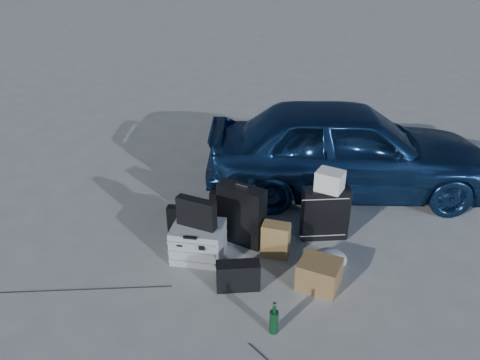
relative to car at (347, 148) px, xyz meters
name	(u,v)px	position (x,y,z in m)	size (l,w,h in m)	color
ground	(243,283)	(-0.83, -2.21, -0.62)	(60.00, 60.00, 0.00)	#A8A8A3
car	(347,148)	(0.00, 0.00, 0.00)	(1.45, 3.61, 1.23)	navy
pelican_case	(198,241)	(-1.39, -1.90, -0.42)	(0.53, 0.43, 0.38)	#AAACAF
laptop_bag	(196,213)	(-1.39, -1.90, -0.07)	(0.42, 0.11, 0.32)	black
briefcase	(188,222)	(-1.63, -1.56, -0.43)	(0.47, 0.10, 0.37)	black
suitcase_left	(242,215)	(-1.02, -1.51, -0.27)	(0.53, 0.19, 0.69)	black
suitcase_right	(325,213)	(-0.14, -1.19, -0.31)	(0.51, 0.19, 0.62)	black
white_carton	(330,181)	(-0.12, -1.21, 0.11)	(0.28, 0.22, 0.22)	white
duffel_bag	(237,202)	(-1.22, -0.95, -0.46)	(0.64, 0.27, 0.32)	black
flat_box_white	(239,188)	(-1.20, -0.94, -0.26)	(0.40, 0.30, 0.07)	white
flat_box_black	(239,184)	(-1.19, -0.96, -0.20)	(0.25, 0.18, 0.05)	black
kraft_bag	(276,240)	(-0.60, -1.67, -0.42)	(0.29, 0.17, 0.38)	olive
cardboard_box	(319,274)	(-0.10, -2.06, -0.47)	(0.38, 0.34, 0.29)	olive
plastic_bag	(330,259)	(-0.02, -1.72, -0.52)	(0.34, 0.29, 0.19)	silver
messenger_bag	(238,276)	(-0.85, -2.29, -0.47)	(0.42, 0.16, 0.29)	black
green_bottle	(274,318)	(-0.41, -2.76, -0.46)	(0.08, 0.08, 0.31)	#0C3417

